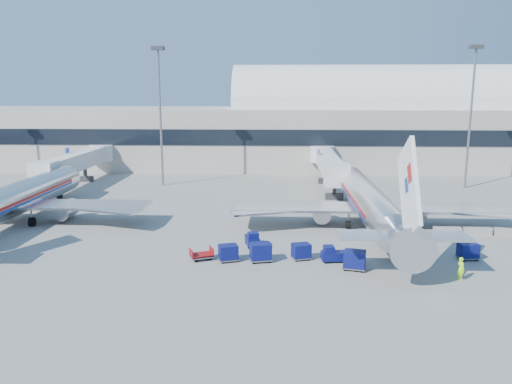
{
  "coord_description": "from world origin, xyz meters",
  "views": [
    {
      "loc": [
        -0.7,
        -51.76,
        15.53
      ],
      "look_at": [
        -3.24,
        6.0,
        3.84
      ],
      "focal_mm": 35.0,
      "sensor_mm": 36.0,
      "label": 1
    }
  ],
  "objects_px": {
    "jetbridge_near": "(328,162)",
    "mast_east": "(472,96)",
    "barrier_far": "(508,232)",
    "cart_open_red": "(202,256)",
    "cart_train_b": "(261,252)",
    "tug_lead": "(333,254)",
    "mast_west": "(160,96)",
    "ramp_worker": "(461,268)",
    "cart_train_a": "(301,251)",
    "airliner_mid": "(13,200)",
    "jetbridge_mid": "(79,161)",
    "tug_right": "(402,242)",
    "barrier_mid": "(478,231)",
    "cart_solo_near": "(355,260)",
    "cart_train_c": "(228,253)",
    "airliner_main": "(371,203)",
    "tug_left": "(252,239)",
    "barrier_near": "(447,231)",
    "cart_solo_far": "(468,251)"
  },
  "relations": [
    {
      "from": "mast_west",
      "to": "mast_east",
      "type": "relative_size",
      "value": 1.0
    },
    {
      "from": "jetbridge_mid",
      "to": "cart_train_c",
      "type": "xyz_separation_m",
      "value": [
        29.19,
        -38.46,
        -3.1
      ]
    },
    {
      "from": "jetbridge_near",
      "to": "jetbridge_mid",
      "type": "height_order",
      "value": "same"
    },
    {
      "from": "tug_right",
      "to": "cart_train_a",
      "type": "xyz_separation_m",
      "value": [
        -10.21,
        -3.35,
        0.04
      ]
    },
    {
      "from": "airliner_main",
      "to": "mast_west",
      "type": "bearing_deg",
      "value": 139.64
    },
    {
      "from": "jetbridge_near",
      "to": "tug_left",
      "type": "xyz_separation_m",
      "value": [
        -10.82,
        -33.81,
        -3.21
      ]
    },
    {
      "from": "jetbridge_mid",
      "to": "barrier_mid",
      "type": "distance_m",
      "value": 62.81
    },
    {
      "from": "cart_open_red",
      "to": "ramp_worker",
      "type": "xyz_separation_m",
      "value": [
        22.47,
        -4.1,
        0.59
      ]
    },
    {
      "from": "airliner_main",
      "to": "jetbridge_near",
      "type": "xyz_separation_m",
      "value": [
        -2.4,
        26.3,
        1.0
      ]
    },
    {
      "from": "airliner_main",
      "to": "jetbridge_mid",
      "type": "relative_size",
      "value": 1.35
    },
    {
      "from": "jetbridge_mid",
      "to": "mast_west",
      "type": "height_order",
      "value": "mast_west"
    },
    {
      "from": "barrier_near",
      "to": "tug_right",
      "type": "bearing_deg",
      "value": -138.5
    },
    {
      "from": "airliner_mid",
      "to": "jetbridge_mid",
      "type": "relative_size",
      "value": 1.35
    },
    {
      "from": "barrier_far",
      "to": "ramp_worker",
      "type": "xyz_separation_m",
      "value": [
        -9.89,
        -13.44,
        0.53
      ]
    },
    {
      "from": "barrier_mid",
      "to": "cart_train_a",
      "type": "bearing_deg",
      "value": -155.85
    },
    {
      "from": "jetbridge_near",
      "to": "cart_train_b",
      "type": "xyz_separation_m",
      "value": [
        -9.81,
        -38.4,
        -3.0
      ]
    },
    {
      "from": "barrier_near",
      "to": "airliner_main",
      "type": "bearing_deg",
      "value": 162.61
    },
    {
      "from": "mast_west",
      "to": "ramp_worker",
      "type": "distance_m",
      "value": 55.79
    },
    {
      "from": "barrier_far",
      "to": "cart_open_red",
      "type": "relative_size",
      "value": 1.22
    },
    {
      "from": "airliner_mid",
      "to": "cart_solo_far",
      "type": "distance_m",
      "value": 50.43
    },
    {
      "from": "airliner_mid",
      "to": "tug_right",
      "type": "distance_m",
      "value": 44.57
    },
    {
      "from": "jetbridge_near",
      "to": "jetbridge_mid",
      "type": "distance_m",
      "value": 42.0
    },
    {
      "from": "tug_left",
      "to": "cart_open_red",
      "type": "relative_size",
      "value": 1.07
    },
    {
      "from": "cart_train_a",
      "to": "cart_train_c",
      "type": "height_order",
      "value": "cart_train_c"
    },
    {
      "from": "mast_west",
      "to": "tug_lead",
      "type": "relative_size",
      "value": 9.11
    },
    {
      "from": "cart_train_b",
      "to": "tug_lead",
      "type": "bearing_deg",
      "value": -11.95
    },
    {
      "from": "barrier_near",
      "to": "tug_right",
      "type": "height_order",
      "value": "tug_right"
    },
    {
      "from": "airliner_mid",
      "to": "tug_left",
      "type": "distance_m",
      "value": 29.83
    },
    {
      "from": "cart_train_c",
      "to": "cart_solo_near",
      "type": "relative_size",
      "value": 0.93
    },
    {
      "from": "cart_train_c",
      "to": "cart_solo_near",
      "type": "height_order",
      "value": "cart_solo_near"
    },
    {
      "from": "cart_train_a",
      "to": "ramp_worker",
      "type": "bearing_deg",
      "value": -37.25
    },
    {
      "from": "barrier_near",
      "to": "cart_open_red",
      "type": "distance_m",
      "value": 27.41
    },
    {
      "from": "tug_left",
      "to": "cart_solo_near",
      "type": "distance_m",
      "value": 11.37
    },
    {
      "from": "cart_train_b",
      "to": "cart_open_red",
      "type": "distance_m",
      "value": 5.58
    },
    {
      "from": "airliner_mid",
      "to": "cart_solo_near",
      "type": "xyz_separation_m",
      "value": [
        38.18,
        -13.91,
        -2.01
      ]
    },
    {
      "from": "cart_solo_far",
      "to": "ramp_worker",
      "type": "bearing_deg",
      "value": -123.32
    },
    {
      "from": "cart_train_b",
      "to": "cart_open_red",
      "type": "relative_size",
      "value": 0.92
    },
    {
      "from": "mast_west",
      "to": "cart_train_c",
      "type": "bearing_deg",
      "value": -68.56
    },
    {
      "from": "airliner_main",
      "to": "ramp_worker",
      "type": "xyz_separation_m",
      "value": [
        4.71,
        -15.94,
        -1.94
      ]
    },
    {
      "from": "jetbridge_mid",
      "to": "ramp_worker",
      "type": "distance_m",
      "value": 64.85
    },
    {
      "from": "airliner_main",
      "to": "barrier_mid",
      "type": "height_order",
      "value": "airliner_main"
    },
    {
      "from": "jetbridge_mid",
      "to": "barrier_near",
      "type": "xyz_separation_m",
      "value": [
        52.4,
        -28.81,
        -3.48
      ]
    },
    {
      "from": "cart_solo_far",
      "to": "barrier_mid",
      "type": "bearing_deg",
      "value": 55.76
    },
    {
      "from": "airliner_main",
      "to": "cart_train_a",
      "type": "relative_size",
      "value": 18.24
    },
    {
      "from": "barrier_far",
      "to": "cart_train_b",
      "type": "relative_size",
      "value": 1.32
    },
    {
      "from": "cart_train_a",
      "to": "cart_open_red",
      "type": "bearing_deg",
      "value": 165.14
    },
    {
      "from": "jetbridge_near",
      "to": "mast_east",
      "type": "height_order",
      "value": "mast_east"
    },
    {
      "from": "mast_west",
      "to": "cart_train_b",
      "type": "height_order",
      "value": "mast_west"
    },
    {
      "from": "barrier_near",
      "to": "barrier_mid",
      "type": "bearing_deg",
      "value": 0.0
    },
    {
      "from": "tug_lead",
      "to": "cart_solo_near",
      "type": "height_order",
      "value": "cart_solo_near"
    }
  ]
}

